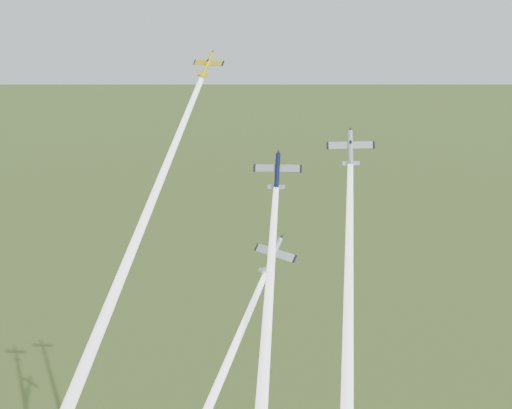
% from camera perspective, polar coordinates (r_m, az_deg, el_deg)
% --- Properties ---
extents(plane_yellow, '(7.43, 6.13, 5.81)m').
position_cam_1_polar(plane_yellow, '(122.75, -4.35, 12.31)').
color(plane_yellow, gold).
extents(smoke_trail_yellow, '(11.39, 50.08, 60.52)m').
position_cam_1_polar(smoke_trail_yellow, '(110.46, -11.71, -5.81)').
color(smoke_trail_yellow, white).
extents(plane_navy, '(9.63, 8.00, 7.33)m').
position_cam_1_polar(plane_navy, '(109.30, 1.90, 3.00)').
color(plane_navy, black).
extents(smoke_trail_navy, '(10.90, 36.65, 44.28)m').
position_cam_1_polar(smoke_trail_navy, '(100.42, 0.80, -13.19)').
color(smoke_trail_navy, white).
extents(plane_silver_right, '(9.57, 7.82, 7.37)m').
position_cam_1_polar(plane_silver_right, '(109.88, 8.41, 5.01)').
color(plane_silver_right, '#B4BCC3').
extents(smoke_trail_silver_right, '(12.07, 39.99, 48.53)m').
position_cam_1_polar(smoke_trail_silver_right, '(99.28, 8.17, -12.56)').
color(smoke_trail_silver_right, white).
extents(plane_silver_low, '(10.02, 8.57, 7.40)m').
position_cam_1_polar(plane_silver_low, '(107.92, 1.54, -4.57)').
color(plane_silver_low, '#A1A7AF').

